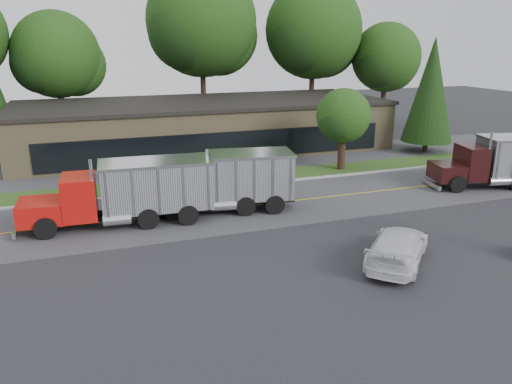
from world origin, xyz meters
TOP-DOWN VIEW (x-y plane):
  - ground at (0.00, 0.00)m, footprint 140.00×140.00m
  - road at (0.00, 9.00)m, footprint 60.00×8.00m
  - center_line at (0.00, 9.00)m, footprint 60.00×0.12m
  - curb at (0.00, 13.20)m, footprint 60.00×0.30m
  - grass_verge at (0.00, 15.00)m, footprint 60.00×3.40m
  - far_parking at (0.00, 20.00)m, footprint 60.00×7.00m
  - strip_mall at (2.00, 26.00)m, footprint 32.00×12.00m
  - tree_far_b at (-9.87, 34.10)m, footprint 8.54×8.04m
  - tree_far_c at (4.18, 34.14)m, footprint 11.83×11.13m
  - tree_far_d at (16.17, 33.13)m, footprint 10.96×10.31m
  - tree_far_e at (24.12, 31.10)m, footprint 7.99×7.52m
  - evergreen_right at (20.00, 18.00)m, footprint 4.32×4.32m
  - tree_verge at (10.07, 15.05)m, footprint 4.30×4.04m
  - dump_truck_red at (-6.31, 8.38)m, footprint 10.20×3.17m
  - dump_truck_blue at (-0.58, 8.68)m, footprint 8.23×3.85m
  - dump_truck_maroon at (17.79, 7.39)m, footprint 8.54×4.30m
  - rally_car at (4.21, -0.65)m, footprint 5.31×5.37m

SIDE VIEW (x-z plane):
  - ground at x=0.00m, z-range 0.00..0.00m
  - road at x=0.00m, z-range -0.01..0.01m
  - center_line at x=0.00m, z-range 0.00..0.00m
  - curb at x=0.00m, z-range -0.06..0.06m
  - grass_verge at x=0.00m, z-range -0.01..0.01m
  - far_parking at x=0.00m, z-range -0.01..0.01m
  - rally_car at x=4.21m, z-range 0.00..1.56m
  - dump_truck_blue at x=-0.58m, z-range 0.12..3.48m
  - dump_truck_maroon at x=17.79m, z-range 0.13..3.49m
  - dump_truck_red at x=-6.31m, z-range 0.13..3.49m
  - strip_mall at x=2.00m, z-range 0.00..4.00m
  - tree_verge at x=10.07m, z-range 0.83..6.96m
  - evergreen_right at x=20.00m, z-range 0.49..10.30m
  - tree_far_e at x=24.12m, z-range 1.57..12.97m
  - tree_far_b at x=-9.87m, z-range 1.68..13.86m
  - tree_far_d at x=16.17m, z-range 2.16..17.79m
  - tree_far_c at x=4.18m, z-range 2.33..19.20m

